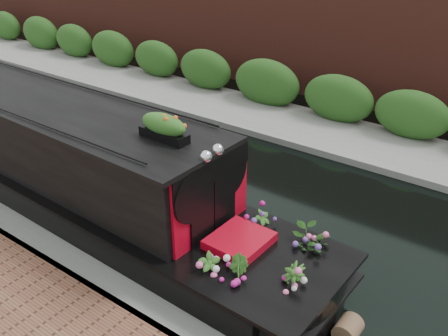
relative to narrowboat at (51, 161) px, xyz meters
The scene contains 7 objects.
ground 3.51m from the narrowboat, 35.36° to the left, with size 80.00×80.00×0.00m, color black.
near_bank_coping 3.19m from the narrowboat, 25.47° to the right, with size 40.00×0.60×0.50m, color gray.
far_bank_path 6.82m from the narrowboat, 65.74° to the left, with size 40.00×2.40×0.34m, color gray.
far_hedge 7.65m from the narrowboat, 68.53° to the left, with size 40.00×1.10×2.80m, color #27551C.
far_brick_wall 9.62m from the narrowboat, 73.13° to the left, with size 40.00×1.00×8.00m, color maroon.
narrowboat is the anchor object (origin of this frame).
rope_fender 6.51m from the narrowboat, ahead, with size 0.34×0.34×0.37m, color brown.
Camera 1 is at (5.33, -7.08, 5.37)m, focal length 40.00 mm.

